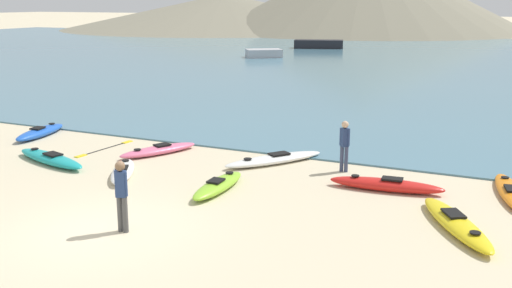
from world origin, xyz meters
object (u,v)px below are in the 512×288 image
object	(u,v)px
kayak_on_sand_6	(159,150)
moored_boat_2	(319,44)
kayak_on_sand_4	(50,158)
person_near_waterline	(345,143)
moored_boat_0	(264,53)
kayak_on_sand_0	(274,159)
kayak_on_sand_7	(456,223)
kayak_on_sand_3	(218,185)
kayak_on_sand_5	(510,192)
kayak_on_sand_8	(123,171)
loose_paddle	(105,149)
kayak_on_sand_2	(40,132)
person_near_foreground	(121,192)
kayak_on_sand_1	(386,185)

from	to	relation	value
kayak_on_sand_6	moored_boat_2	bearing A→B (deg)	102.90
kayak_on_sand_4	person_near_waterline	world-z (taller)	person_near_waterline
moored_boat_0	kayak_on_sand_0	bearing A→B (deg)	-64.77
kayak_on_sand_7	moored_boat_2	distance (m)	52.47
kayak_on_sand_0	kayak_on_sand_3	xyz separation A→B (m)	(-0.26, -3.27, 0.02)
kayak_on_sand_3	kayak_on_sand_5	xyz separation A→B (m)	(7.32, 2.95, -0.03)
kayak_on_sand_8	loose_paddle	world-z (taller)	kayak_on_sand_8
kayak_on_sand_6	moored_boat_2	size ratio (longest dim) A/B	0.53
kayak_on_sand_3	person_near_waterline	size ratio (longest dim) A/B	1.73
kayak_on_sand_0	moored_boat_0	world-z (taller)	moored_boat_0
kayak_on_sand_2	moored_boat_0	bearing A→B (deg)	99.83
moored_boat_0	moored_boat_2	distance (m)	12.04
kayak_on_sand_7	person_near_waterline	distance (m)	5.18
kayak_on_sand_6	kayak_on_sand_7	world-z (taller)	kayak_on_sand_7
kayak_on_sand_7	moored_boat_0	world-z (taller)	moored_boat_0
kayak_on_sand_3	kayak_on_sand_2	bearing A→B (deg)	162.56
kayak_on_sand_3	kayak_on_sand_8	xyz separation A→B (m)	(-3.29, 0.05, -0.02)
kayak_on_sand_2	kayak_on_sand_5	distance (m)	16.79
kayak_on_sand_2	moored_boat_2	size ratio (longest dim) A/B	0.54
kayak_on_sand_7	moored_boat_2	world-z (taller)	moored_boat_2
kayak_on_sand_4	kayak_on_sand_7	distance (m)	12.60
kayak_on_sand_7	person_near_waterline	world-z (taller)	person_near_waterline
loose_paddle	kayak_on_sand_6	bearing A→B (deg)	6.22
loose_paddle	kayak_on_sand_0	bearing A→B (deg)	7.67
kayak_on_sand_4	kayak_on_sand_2	bearing A→B (deg)	138.90
person_near_foreground	loose_paddle	xyz separation A→B (m)	(-5.43, 6.01, -0.94)
kayak_on_sand_1	kayak_on_sand_3	distance (m)	4.64
kayak_on_sand_1	kayak_on_sand_8	xyz separation A→B (m)	(-7.48, -1.94, -0.03)
person_near_foreground	person_near_waterline	size ratio (longest dim) A/B	1.05
kayak_on_sand_4	moored_boat_2	size ratio (longest dim) A/B	0.65
kayak_on_sand_7	moored_boat_2	xyz separation A→B (m)	(-20.52, 48.29, 0.36)
kayak_on_sand_0	kayak_on_sand_1	size ratio (longest dim) A/B	1.05
moored_boat_2	moored_boat_0	bearing A→B (deg)	-94.83
loose_paddle	person_near_foreground	bearing A→B (deg)	-47.89
kayak_on_sand_3	kayak_on_sand_8	distance (m)	3.29
kayak_on_sand_2	kayak_on_sand_3	bearing A→B (deg)	-17.44
kayak_on_sand_0	kayak_on_sand_7	size ratio (longest dim) A/B	0.99
kayak_on_sand_0	moored_boat_2	xyz separation A→B (m)	(-14.46, 44.83, 0.37)
kayak_on_sand_1	kayak_on_sand_6	size ratio (longest dim) A/B	1.08
kayak_on_sand_1	kayak_on_sand_7	world-z (taller)	kayak_on_sand_1
kayak_on_sand_4	moored_boat_0	bearing A→B (deg)	103.98
kayak_on_sand_6	moored_boat_0	xyz separation A→B (m)	(-11.42, 33.44, 0.28)
kayak_on_sand_3	kayak_on_sand_0	bearing A→B (deg)	85.48
kayak_on_sand_0	person_near_waterline	size ratio (longest dim) A/B	2.12
loose_paddle	kayak_on_sand_8	bearing A→B (deg)	-42.31
person_near_foreground	moored_boat_0	world-z (taller)	person_near_foreground
kayak_on_sand_6	person_near_foreground	bearing A→B (deg)	-62.04
kayak_on_sand_8	kayak_on_sand_5	bearing A→B (deg)	15.31
kayak_on_sand_4	kayak_on_sand_6	size ratio (longest dim) A/B	1.21
kayak_on_sand_3	person_near_waterline	world-z (taller)	person_near_waterline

